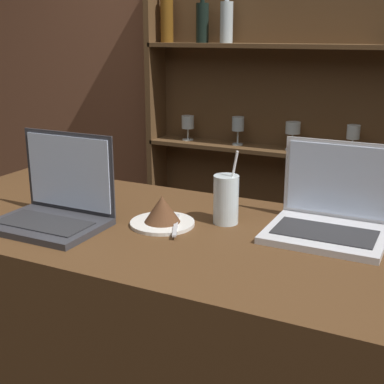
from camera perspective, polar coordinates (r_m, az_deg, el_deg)
name	(u,v)px	position (r m, az deg, el deg)	size (l,w,h in m)	color
back_wall	(315,91)	(2.64, 13.00, 10.45)	(7.00, 0.06, 2.70)	brown
back_shelf	(292,160)	(2.64, 10.64, 3.36)	(1.50, 0.18, 1.95)	brown
laptop_near	(56,204)	(1.54, -14.35, -1.26)	(0.31, 0.22, 0.25)	#333338
laptop_far	(330,215)	(1.48, 14.52, -2.40)	(0.30, 0.25, 0.24)	silver
cake_plate	(162,213)	(1.49, -3.19, -2.28)	(0.18, 0.18, 0.09)	silver
water_glass	(226,199)	(1.50, 3.65, -0.79)	(0.07, 0.07, 0.21)	silver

